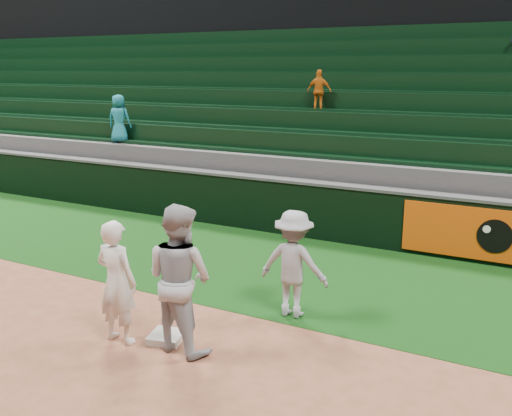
{
  "coord_description": "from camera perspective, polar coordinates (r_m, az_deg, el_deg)",
  "views": [
    {
      "loc": [
        4.31,
        -6.03,
        3.62
      ],
      "look_at": [
        -0.19,
        2.3,
        1.3
      ],
      "focal_mm": 40.0,
      "sensor_mm": 36.0,
      "label": 1
    }
  ],
  "objects": [
    {
      "name": "ground",
      "position": [
        8.25,
        -6.61,
        -12.36
      ],
      "size": [
        70.0,
        70.0,
        0.0
      ],
      "primitive_type": "plane",
      "color": "brown",
      "rests_on": "ground"
    },
    {
      "name": "stadium_seating",
      "position": [
        15.73,
        12.31,
        6.44
      ],
      "size": [
        36.0,
        5.95,
        5.07
      ],
      "color": "#3D3C3F",
      "rests_on": "ground"
    },
    {
      "name": "first_baseman",
      "position": [
        7.88,
        -13.76,
        -7.2
      ],
      "size": [
        0.62,
        0.41,
        1.71
      ],
      "primitive_type": "imported",
      "rotation": [
        0.0,
        0.0,
        3.14
      ],
      "color": "white",
      "rests_on": "ground"
    },
    {
      "name": "base_coach",
      "position": [
        8.46,
        3.78,
        -5.61
      ],
      "size": [
        1.07,
        0.65,
        1.62
      ],
      "primitive_type": "imported",
      "rotation": [
        0.0,
        0.0,
        3.19
      ],
      "color": "#9598A1",
      "rests_on": "foul_grass"
    },
    {
      "name": "baserunner",
      "position": [
        7.49,
        -7.65,
        -6.96
      ],
      "size": [
        1.05,
        0.87,
        1.97
      ],
      "primitive_type": "imported",
      "rotation": [
        0.0,
        0.0,
        3.0
      ],
      "color": "#AAACB5",
      "rests_on": "ground"
    },
    {
      "name": "foul_grass",
      "position": [
        10.64,
        2.69,
        -6.11
      ],
      "size": [
        36.0,
        4.2,
        0.01
      ],
      "primitive_type": "cube",
      "color": "black",
      "rests_on": "ground"
    },
    {
      "name": "first_base",
      "position": [
        8.08,
        -8.92,
        -12.63
      ],
      "size": [
        0.53,
        0.53,
        0.1
      ],
      "primitive_type": "cube",
      "rotation": [
        0.0,
        0.0,
        0.24
      ],
      "color": "silver",
      "rests_on": "ground"
    },
    {
      "name": "upper_deck",
      "position": [
        23.99,
        18.9,
        18.76
      ],
      "size": [
        40.0,
        12.0,
        12.0
      ],
      "primitive_type": "cube",
      "color": "black",
      "rests_on": "ground"
    },
    {
      "name": "field_wall",
      "position": [
        12.38,
        7.25,
        -0.3
      ],
      "size": [
        36.0,
        0.45,
        1.25
      ],
      "color": "black",
      "rests_on": "ground"
    }
  ]
}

